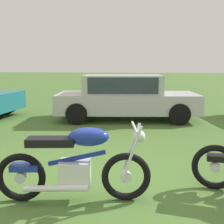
% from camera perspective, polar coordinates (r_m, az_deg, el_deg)
% --- Properties ---
extents(ground_plane, '(120.00, 120.00, 0.00)m').
position_cam_1_polar(ground_plane, '(4.27, -5.77, -14.89)').
color(ground_plane, '#476B2D').
extents(motorcycle_blue, '(2.00, 0.72, 1.02)m').
position_cam_1_polar(motorcycle_blue, '(3.73, -7.39, -10.47)').
color(motorcycle_blue, black).
rests_on(motorcycle_blue, ground).
extents(car_silver, '(4.60, 2.30, 1.43)m').
position_cam_1_polar(car_silver, '(9.16, 2.61, 3.46)').
color(car_silver, '#B2B5BA').
rests_on(car_silver, ground).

